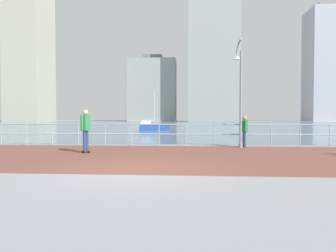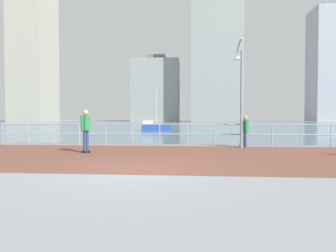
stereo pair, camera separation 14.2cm
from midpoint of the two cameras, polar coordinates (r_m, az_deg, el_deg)
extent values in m
plane|color=gray|center=(48.00, 2.04, -0.06)|extent=(220.00, 220.00, 0.00)
cube|color=brown|center=(11.24, -4.03, -5.75)|extent=(28.00, 7.55, 0.01)
cube|color=slate|center=(59.85, 2.40, 0.28)|extent=(180.00, 88.00, 0.00)
cylinder|color=#9EADB7|center=(17.86, -29.95, -1.44)|extent=(0.05, 0.05, 1.10)
cylinder|color=#9EADB7|center=(17.12, -26.05, -1.52)|extent=(0.05, 0.05, 1.10)
cylinder|color=#9EADB7|center=(16.46, -21.82, -1.59)|extent=(0.05, 0.05, 1.10)
cylinder|color=#9EADB7|center=(15.91, -17.27, -1.65)|extent=(0.05, 0.05, 1.10)
cylinder|color=#9EADB7|center=(15.46, -12.43, -1.71)|extent=(0.05, 0.05, 1.10)
cylinder|color=#9EADB7|center=(15.13, -7.33, -1.76)|extent=(0.05, 0.05, 1.10)
cylinder|color=#9EADB7|center=(14.92, -2.04, -1.79)|extent=(0.05, 0.05, 1.10)
cylinder|color=#9EADB7|center=(14.84, 3.35, -1.81)|extent=(0.05, 0.05, 1.10)
cylinder|color=#9EADB7|center=(14.89, 8.74, -1.82)|extent=(0.05, 0.05, 1.10)
cylinder|color=#9EADB7|center=(15.07, 14.06, -1.81)|extent=(0.05, 0.05, 1.10)
cylinder|color=#9EADB7|center=(15.38, 19.20, -1.78)|extent=(0.05, 0.05, 1.10)
cylinder|color=#9EADB7|center=(15.81, 24.10, -1.74)|extent=(0.05, 0.05, 1.10)
cylinder|color=#9EADB7|center=(16.35, 28.71, -1.69)|extent=(0.05, 0.05, 1.10)
cylinder|color=#9EADB7|center=(14.89, -2.04, 0.33)|extent=(25.20, 0.06, 0.06)
cylinder|color=#9EADB7|center=(14.91, -2.04, -1.58)|extent=(25.20, 0.06, 0.06)
cylinder|color=gray|center=(14.48, 13.66, -3.74)|extent=(0.19, 0.19, 0.20)
cylinder|color=gray|center=(14.45, 13.72, 5.05)|extent=(0.12, 0.12, 4.63)
cylinder|color=gray|center=(14.96, 13.69, 16.01)|extent=(0.12, 0.20, 0.11)
cylinder|color=gray|center=(15.09, 13.48, 15.72)|extent=(0.12, 0.21, 0.15)
cylinder|color=gray|center=(15.19, 13.29, 15.30)|extent=(0.12, 0.20, 0.18)
cylinder|color=gray|center=(15.25, 13.15, 14.78)|extent=(0.11, 0.18, 0.19)
cylinder|color=gray|center=(15.28, 13.06, 14.21)|extent=(0.11, 0.14, 0.19)
cylinder|color=gray|center=(15.26, 13.03, 13.63)|extent=(0.10, 0.10, 0.17)
cone|color=silver|center=(15.22, 13.02, 12.90)|extent=(0.36, 0.36, 0.22)
cylinder|color=black|center=(12.45, -15.45, -4.95)|extent=(0.07, 0.05, 0.06)
cylinder|color=black|center=(12.39, -15.66, -4.99)|extent=(0.07, 0.05, 0.06)
cylinder|color=black|center=(12.60, -16.39, -4.88)|extent=(0.07, 0.05, 0.06)
cylinder|color=black|center=(12.54, -16.61, -4.91)|extent=(0.07, 0.05, 0.06)
cube|color=black|center=(12.49, -16.03, -4.71)|extent=(0.41, 0.22, 0.02)
cylinder|color=navy|center=(12.51, -15.83, -2.73)|extent=(0.16, 0.16, 0.83)
cylinder|color=navy|center=(12.39, -16.27, -2.78)|extent=(0.16, 0.16, 0.83)
cube|color=#2D8C4C|center=(12.42, -16.08, 0.59)|extent=(0.33, 0.39, 0.62)
cylinder|color=#2D8C4C|center=(12.60, -15.45, 0.68)|extent=(0.11, 0.11, 0.59)
cylinder|color=#2D8C4C|center=(12.23, -16.72, 0.64)|extent=(0.11, 0.11, 0.59)
sphere|color=#DBAD89|center=(12.42, -16.09, 2.55)|extent=(0.23, 0.23, 0.23)
cylinder|color=#384C7A|center=(14.83, 14.34, -2.52)|extent=(0.13, 0.13, 0.76)
cylinder|color=#384C7A|center=(14.67, 14.47, -2.57)|extent=(0.13, 0.13, 0.76)
cube|color=#2D8C4C|center=(14.71, 14.42, 0.04)|extent=(0.25, 0.35, 0.57)
cylinder|color=#2D8C4C|center=(14.94, 14.24, 0.12)|extent=(0.09, 0.09, 0.54)
cylinder|color=#2D8C4C|center=(14.49, 14.61, 0.07)|extent=(0.09, 0.09, 0.54)
sphere|color=tan|center=(14.71, 14.43, 1.56)|extent=(0.21, 0.21, 0.21)
cube|color=#284799|center=(32.13, -2.82, -0.31)|extent=(3.33, 1.66, 0.68)
cube|color=silver|center=(32.03, -4.53, 0.63)|extent=(1.27, 0.92, 0.38)
cylinder|color=silver|center=(32.13, -2.83, 3.68)|extent=(0.08, 0.08, 3.79)
cylinder|color=silver|center=(32.05, -4.07, 1.11)|extent=(1.41, 0.37, 0.06)
cube|color=#939993|center=(107.88, 8.64, 12.90)|extent=(17.40, 14.18, 44.97)
cube|color=#939993|center=(114.11, -2.98, 6.82)|extent=(17.84, 11.81, 23.39)
cube|color=slate|center=(115.94, -2.99, 13.08)|extent=(7.14, 4.72, 2.00)
cube|color=#B2AD99|center=(105.18, -25.37, 12.71)|extent=(10.91, 12.95, 43.76)
cube|color=#A3A8B2|center=(125.68, 27.70, 10.32)|extent=(10.36, 11.95, 41.53)
cube|color=slate|center=(130.80, 27.83, 19.79)|extent=(4.14, 4.78, 2.00)
camera|label=1|loc=(0.07, -90.34, -0.01)|focal=31.30mm
camera|label=2|loc=(0.07, 89.66, 0.01)|focal=31.30mm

